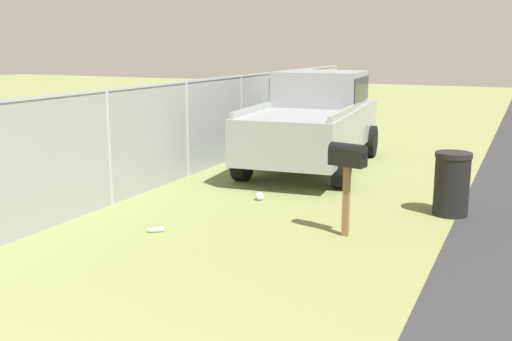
% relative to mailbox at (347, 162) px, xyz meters
% --- Properties ---
extents(mailbox, '(0.31, 0.55, 1.34)m').
position_rel_mailbox_xyz_m(mailbox, '(0.00, 0.00, 0.00)').
color(mailbox, brown).
rests_on(mailbox, ground).
extents(pickup_truck, '(5.37, 2.65, 2.09)m').
position_rel_mailbox_xyz_m(pickup_truck, '(4.54, 2.07, 0.03)').
color(pickup_truck, '#93999E').
rests_on(pickup_truck, ground).
extents(trash_bin, '(0.57, 0.57, 1.02)m').
position_rel_mailbox_xyz_m(trash_bin, '(1.73, -1.22, -0.56)').
color(trash_bin, black).
rests_on(trash_bin, ground).
extents(fence_section, '(17.50, 0.07, 1.97)m').
position_rel_mailbox_xyz_m(fence_section, '(3.68, 4.10, -0.02)').
color(fence_section, '#9EA3A8').
rests_on(fence_section, ground).
extents(litter_bag_near_hydrant, '(0.14, 0.14, 0.14)m').
position_rel_mailbox_xyz_m(litter_bag_near_hydrant, '(1.27, 1.93, -1.00)').
color(litter_bag_near_hydrant, silver).
rests_on(litter_bag_near_hydrant, ground).
extents(litter_bottle_midfield_b, '(0.19, 0.22, 0.07)m').
position_rel_mailbox_xyz_m(litter_bottle_midfield_b, '(-1.01, 2.54, -1.04)').
color(litter_bottle_midfield_b, '#B2D8BF').
rests_on(litter_bottle_midfield_b, ground).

